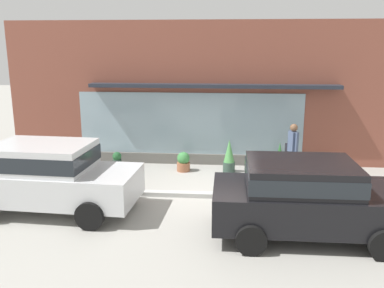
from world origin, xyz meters
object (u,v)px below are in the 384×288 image
pedestrian_with_handbag (292,147)px  parked_car_silver (48,174)px  parked_car_black (306,195)px  potted_plant_corner_tall (117,160)px  potted_plant_window_left (229,157)px  potted_plant_window_center (183,162)px  potted_plant_window_right (279,157)px  fire_hydrant (271,171)px

pedestrian_with_handbag → parked_car_silver: 7.00m
parked_car_black → potted_plant_corner_tall: 7.08m
potted_plant_corner_tall → potted_plant_window_left: size_ratio=0.50×
potted_plant_window_center → potted_plant_window_right: potted_plant_window_right is taller
potted_plant_window_center → potted_plant_window_left: size_ratio=0.59×
parked_car_silver → potted_plant_window_right: (6.02, 3.82, -0.49)m
parked_car_silver → potted_plant_window_right: bearing=35.7°
parked_car_silver → potted_plant_window_right: parked_car_silver is taller
fire_hydrant → potted_plant_window_center: 2.92m
potted_plant_corner_tall → pedestrian_with_handbag: bearing=-7.1°
pedestrian_with_handbag → potted_plant_window_center: size_ratio=2.70×
parked_car_black → potted_plant_window_left: bearing=109.8°
potted_plant_window_center → potted_plant_corner_tall: size_ratio=1.19×
potted_plant_corner_tall → potted_plant_window_left: potted_plant_window_left is taller
fire_hydrant → parked_car_silver: (-5.60, -2.40, 0.53)m
potted_plant_window_right → potted_plant_window_center: bearing=-175.1°
pedestrian_with_handbag → potted_plant_window_left: bearing=53.8°
parked_car_silver → potted_plant_window_center: 4.65m
pedestrian_with_handbag → potted_plant_window_right: 0.96m
potted_plant_window_center → potted_plant_window_left: potted_plant_window_left is taller
potted_plant_window_center → potted_plant_corner_tall: potted_plant_window_center is taller
fire_hydrant → potted_plant_corner_tall: (-4.93, 1.37, -0.16)m
fire_hydrant → pedestrian_with_handbag: 1.12m
potted_plant_window_center → potted_plant_window_right: size_ratio=0.65×
parked_car_silver → potted_plant_corner_tall: (0.67, 3.77, -0.69)m
parked_car_silver → potted_plant_corner_tall: bearing=83.3°
fire_hydrant → parked_car_black: bearing=-83.3°
parked_car_black → potted_plant_corner_tall: size_ratio=7.62×
potted_plant_window_center → potted_plant_window_right: (3.10, 0.27, 0.15)m
parked_car_silver → potted_plant_corner_tall: 3.89m
parked_car_black → potted_plant_window_left: parked_car_black is taller
pedestrian_with_handbag → potted_plant_window_left: 2.02m
parked_car_silver → potted_plant_window_center: size_ratio=6.72×
potted_plant_corner_tall → parked_car_black: bearing=-41.0°
pedestrian_with_handbag → potted_plant_window_center: pedestrian_with_handbag is taller
fire_hydrant → potted_plant_corner_tall: fire_hydrant is taller
parked_car_black → potted_plant_window_center: (-3.06, 4.41, -0.61)m
parked_car_silver → potted_plant_window_center: bearing=53.9°
fire_hydrant → parked_car_black: 3.32m
fire_hydrant → potted_plant_window_center: bearing=156.8°
pedestrian_with_handbag → potted_plant_corner_tall: size_ratio=3.21×
potted_plant_corner_tall → potted_plant_window_right: bearing=0.5°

